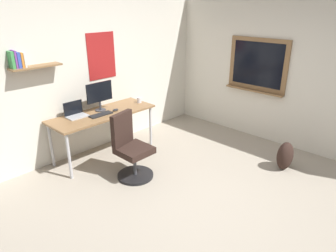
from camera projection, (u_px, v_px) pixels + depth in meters
The scene contains 11 objects.
ground_plane at pixel (204, 206), 3.80m from camera, with size 5.20×5.20×0.00m, color #9E9384.
wall_back at pixel (85, 73), 4.88m from camera, with size 5.00×0.30×2.60m.
wall_right at pixel (298, 72), 4.97m from camera, with size 0.22×5.00×2.60m.
desk at pixel (103, 117), 4.85m from camera, with size 1.69×0.65×0.74m.
office_chair at pixel (131, 150), 4.33m from camera, with size 0.52×0.53×0.95m.
laptop at pixel (76, 113), 4.65m from camera, with size 0.31×0.21×0.23m.
monitor_primary at pixel (100, 94), 4.82m from camera, with size 0.46×0.17×0.46m.
keyboard at pixel (101, 115), 4.71m from camera, with size 0.37×0.13×0.02m, color black.
computer_mouse at pixel (116, 110), 4.90m from camera, with size 0.10×0.06×0.03m, color #262628.
coffee_mug at pixel (139, 100), 5.29m from camera, with size 0.08×0.08×0.09m, color silver.
backpack at pixel (285, 156), 4.58m from camera, with size 0.32×0.22×0.44m, color black.
Camera 1 is at (-2.59, -1.84, 2.36)m, focal length 32.61 mm.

